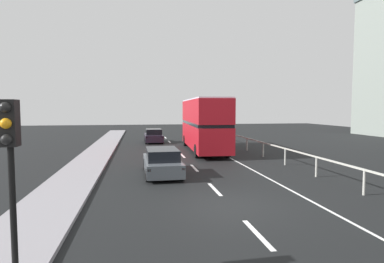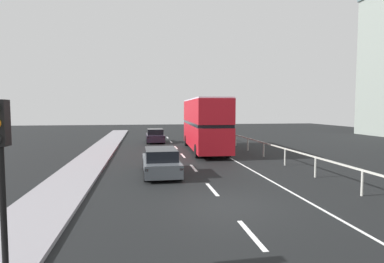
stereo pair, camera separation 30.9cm
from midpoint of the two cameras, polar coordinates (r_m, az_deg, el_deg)
The scene contains 8 objects.
ground_plane at distance 12.05m, azimuth 5.95°, elevation -13.18°, with size 74.93×120.00×0.10m, color black.
near_sidewalk_kerb at distance 12.06m, azimuth -25.91°, elevation -12.96°, with size 2.35×80.00×0.14m, color gray.
lane_paint_markings at distance 20.41m, azimuth 5.13°, elevation -5.83°, with size 3.35×46.00×0.01m.
bridge_side_railing at distance 22.12m, azimuth 14.12°, elevation -2.87°, with size 0.10×42.00×1.09m.
double_decker_bus_red at distance 26.28m, azimuth 1.83°, elevation 1.50°, with size 2.93×10.70×4.34m.
hatchback_car_near at distance 17.04m, azimuth -5.96°, elevation -5.52°, with size 1.94×4.57×1.42m.
traffic_signal_pole at distance 7.04m, azimuth -31.16°, elevation -2.26°, with size 0.30×0.42×3.57m.
sedan_car_ahead at distance 33.23m, azimuth -7.23°, elevation -0.81°, with size 1.87×4.24×1.44m.
Camera 1 is at (-3.29, -11.04, 3.53)m, focal length 29.49 mm.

